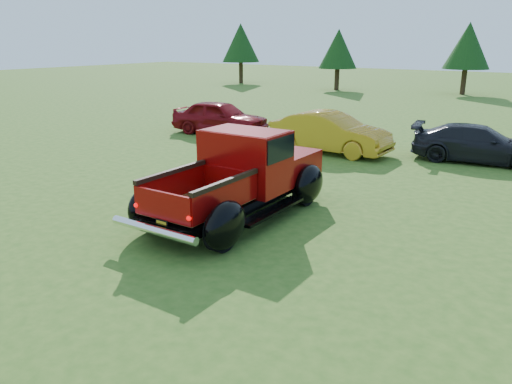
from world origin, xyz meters
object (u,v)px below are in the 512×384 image
tree_west (338,49)px  tree_mid_left (468,46)px  tree_far_west (241,43)px  pickup_truck (246,174)px  show_car_grey (478,144)px  show_car_yellow (330,133)px  show_car_red (220,117)px

tree_west → tree_mid_left: bearing=12.5°
tree_far_west → pickup_truck: 35.64m
tree_west → show_car_grey: tree_west is taller
tree_far_west → tree_mid_left: bearing=3.0°
pickup_truck → show_car_yellow: (-1.26, 6.84, -0.21)m
tree_mid_left → show_car_red: tree_mid_left is taller
show_car_red → tree_far_west: bearing=25.6°
tree_west → show_car_grey: size_ratio=1.12×
show_car_yellow → tree_mid_left: bearing=2.7°
tree_far_west → tree_west: bearing=-5.7°
tree_far_west → show_car_grey: 31.87m
tree_far_west → tree_west: (10.00, -1.00, -0.41)m
tree_mid_left → show_car_yellow: size_ratio=1.18×
tree_west → show_car_yellow: size_ratio=1.08×
tree_far_west → show_car_grey: tree_far_west is taller
show_car_yellow → show_car_grey: show_car_yellow is taller
show_car_red → show_car_yellow: bearing=-105.6°
show_car_grey → show_car_yellow: bearing=98.8°
pickup_truck → show_car_yellow: 6.96m
tree_west → pickup_truck: bearing=-68.5°
tree_mid_left → tree_far_west: bearing=-177.0°
tree_far_west → show_car_grey: (24.25, -20.46, -2.93)m
tree_mid_left → show_car_red: 22.85m
tree_west → show_car_yellow: 23.14m
tree_west → show_car_red: (4.28, -20.20, -2.41)m
pickup_truck → show_car_grey: 8.91m
tree_west → show_car_red: bearing=-78.0°
tree_mid_left → pickup_truck: bearing=-86.3°
pickup_truck → show_car_grey: (3.32, 8.26, -0.31)m
show_car_yellow → tree_far_west: bearing=43.0°
tree_far_west → tree_west: size_ratio=1.13×
tree_mid_left → show_car_yellow: (0.67, -22.89, -2.68)m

